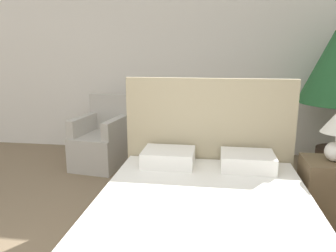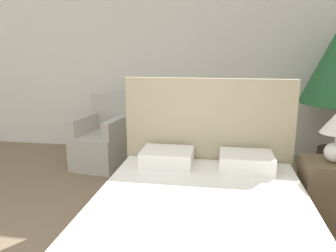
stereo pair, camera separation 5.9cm
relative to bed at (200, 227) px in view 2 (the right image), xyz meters
The scene contains 5 objects.
wall_back 2.94m from the bed, 99.34° to the left, with size 10.00×0.06×2.90m.
bed is the anchor object (origin of this frame).
armchair_near_window_left 2.28m from the bed, 127.75° to the left, with size 0.66×0.77×0.90m.
armchair_near_window_right 1.85m from the bed, 103.00° to the left, with size 0.62×0.74×0.90m.
nightstand 1.27m from the bed, 32.79° to the left, with size 0.48×0.39×0.57m.
Camera 2 is at (0.55, -0.94, 1.49)m, focal length 35.00 mm.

